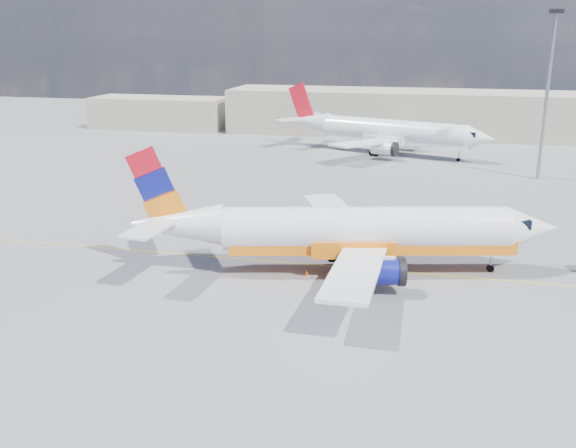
# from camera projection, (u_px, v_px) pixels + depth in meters

# --- Properties ---
(ground) EXTENTS (240.00, 240.00, 0.00)m
(ground) POSITION_uv_depth(u_px,v_px,m) (315.00, 279.00, 49.82)
(ground) COLOR #5B5B60
(ground) RESTS_ON ground
(taxi_line) EXTENTS (70.00, 0.15, 0.01)m
(taxi_line) POSITION_uv_depth(u_px,v_px,m) (322.00, 266.00, 52.62)
(taxi_line) COLOR yellow
(taxi_line) RESTS_ON ground
(terminal_main) EXTENTS (70.00, 14.00, 8.00)m
(terminal_main) POSITION_uv_depth(u_px,v_px,m) (419.00, 113.00, 117.49)
(terminal_main) COLOR #B4AD9B
(terminal_main) RESTS_ON ground
(terminal_annex) EXTENTS (26.00, 10.00, 6.00)m
(terminal_annex) POSITION_uv_depth(u_px,v_px,m) (159.00, 113.00, 125.86)
(terminal_annex) COLOR #B4AD9B
(terminal_annex) RESTS_ON ground
(main_jet) EXTENTS (33.96, 26.02, 10.25)m
(main_jet) POSITION_uv_depth(u_px,v_px,m) (352.00, 231.00, 50.26)
(main_jet) COLOR white
(main_jet) RESTS_ON ground
(second_jet) EXTENTS (34.36, 26.09, 10.43)m
(second_jet) POSITION_uv_depth(u_px,v_px,m) (387.00, 132.00, 98.95)
(second_jet) COLOR white
(second_jet) RESTS_ON ground
(traffic_cone) EXTENTS (0.38, 0.38, 0.53)m
(traffic_cone) POSITION_uv_depth(u_px,v_px,m) (307.00, 273.00, 50.31)
(traffic_cone) COLOR white
(traffic_cone) RESTS_ON ground
(floodlight_mast) EXTENTS (1.53, 1.53, 20.99)m
(floodlight_mast) POSITION_uv_depth(u_px,v_px,m) (549.00, 80.00, 79.70)
(floodlight_mast) COLOR #929299
(floodlight_mast) RESTS_ON ground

